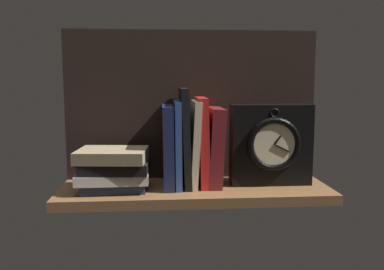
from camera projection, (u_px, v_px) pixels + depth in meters
ground_plane at (195, 191)px, 105.62cm from camera, size 69.31×22.42×2.50cm
back_panel at (192, 105)px, 113.17cm from camera, size 69.31×1.20×40.91cm
book_navy_bierce at (168, 146)px, 105.57cm from camera, size 2.89×15.84×20.93cm
book_blue_modern at (177, 143)px, 105.68cm from camera, size 1.76×15.11×22.08cm
book_black_skeptic at (185, 137)px, 105.62cm from camera, size 2.72×14.52×25.40cm
book_cream_twain at (193, 143)px, 106.00cm from camera, size 2.84×14.37×22.19cm
book_red_requiem at (202, 142)px, 106.13cm from camera, size 3.08×13.60×23.01cm
book_maroon_dawkins at (214, 146)px, 106.56cm from camera, size 4.44×13.65×20.41cm
framed_clock at (271, 145)px, 106.46cm from camera, size 21.13×7.10×21.13cm
book_stack_side at (114, 169)px, 101.24cm from camera, size 18.20×14.45×10.45cm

